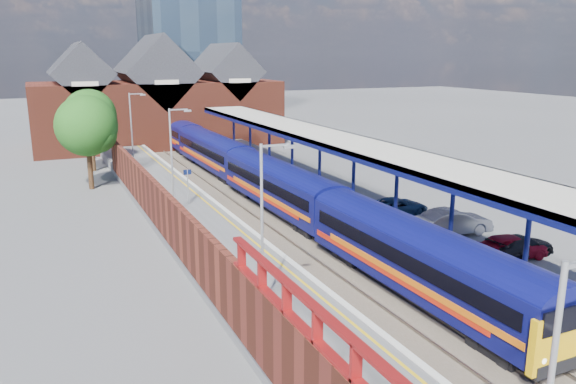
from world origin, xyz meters
name	(u,v)px	position (x,y,z in m)	size (l,w,h in m)	color
ground	(229,192)	(0.00, 30.00, 0.00)	(240.00, 240.00, 0.00)	#5B5B5E
ballast_bed	(275,223)	(0.00, 20.00, 0.03)	(6.00, 76.00, 0.06)	#473D33
rails	(275,222)	(0.00, 20.00, 0.12)	(4.51, 76.00, 0.14)	slate
left_platform	(197,226)	(-5.50, 20.00, 0.50)	(5.00, 76.00, 1.00)	#565659
right_platform	(350,207)	(6.00, 20.00, 0.50)	(6.00, 76.00, 1.00)	#565659
coping_left	(231,214)	(-3.15, 20.00, 1.02)	(0.30, 76.00, 0.05)	silver
coping_right	(316,204)	(3.15, 20.00, 1.02)	(0.30, 76.00, 0.05)	silver
yellow_line	(223,216)	(-3.75, 20.00, 1.01)	(0.14, 76.00, 0.01)	yellow
train	(242,165)	(1.49, 30.72, 2.12)	(3.05, 65.94, 3.45)	#0B0E52
canopy	(332,139)	(5.48, 21.95, 5.25)	(4.50, 52.00, 4.48)	#0E1456
lamp_post_b	(265,217)	(-6.36, 6.00, 4.99)	(1.48, 0.18, 7.00)	#A5A8AA
lamp_post_c	(174,154)	(-6.36, 22.00, 4.99)	(1.48, 0.18, 7.00)	#A5A8AA
lamp_post_d	(133,126)	(-6.36, 38.00, 4.99)	(1.48, 0.18, 7.00)	#A5A8AA
platform_sign	(188,181)	(-5.00, 24.00, 2.69)	(0.55, 0.08, 2.50)	#A5A8AA
brick_wall	(180,231)	(-8.10, 13.54, 2.45)	(0.35, 50.00, 3.86)	maroon
station_building	(157,102)	(0.00, 58.00, 5.45)	(30.00, 12.12, 13.78)	maroon
tree_near	(89,127)	(-10.35, 35.91, 5.35)	(5.20, 5.20, 8.10)	#382314
tree_far	(91,117)	(-9.35, 43.91, 5.35)	(5.20, 5.20, 8.10)	#382314
parked_car_red	(511,246)	(7.59, 6.28, 1.65)	(1.54, 3.82, 1.30)	maroon
parked_car_silver	(453,222)	(7.50, 10.69, 1.75)	(1.60, 4.58, 1.51)	#BABAC0
parked_car_dark	(521,246)	(8.25, 6.24, 1.58)	(1.62, 3.98, 1.16)	black
parked_car_blue	(396,207)	(6.73, 15.32, 1.61)	(2.03, 4.40, 1.22)	navy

